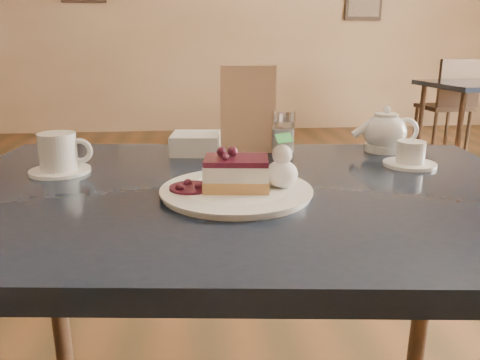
{
  "coord_description": "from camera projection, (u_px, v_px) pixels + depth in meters",
  "views": [
    {
      "loc": [
        -0.31,
        -0.87,
        1.07
      ],
      "look_at": [
        -0.23,
        -0.08,
        0.83
      ],
      "focal_mm": 35.0,
      "sensor_mm": 36.0,
      "label": 1
    }
  ],
  "objects": [
    {
      "name": "whipped_cream",
      "position": [
        282.0,
        174.0,
        0.91
      ],
      "size": [
        0.06,
        0.06,
        0.06
      ],
      "color": "white",
      "rests_on": "dessert_plate"
    },
    {
      "name": "dessert_plate",
      "position": [
        236.0,
        191.0,
        0.91
      ],
      "size": [
        0.29,
        0.29,
        0.01
      ],
      "primitive_type": "cylinder",
      "color": "white",
      "rests_on": "main_table"
    },
    {
      "name": "menu_card",
      "position": [
        248.0,
        109.0,
        1.24
      ],
      "size": [
        0.15,
        0.05,
        0.23
      ],
      "primitive_type": "cube",
      "rotation": [
        0.0,
        0.0,
        -0.11
      ],
      "color": "beige",
      "rests_on": "main_table"
    },
    {
      "name": "bg_table_far_right",
      "position": [
        479.0,
        161.0,
        4.1
      ],
      "size": [
        1.03,
        1.81,
        1.2
      ],
      "rotation": [
        0.0,
        0.0,
        0.05
      ],
      "color": "black",
      "rests_on": "ground"
    },
    {
      "name": "main_table",
      "position": [
        237.0,
        223.0,
        0.99
      ],
      "size": [
        1.34,
        0.97,
        0.78
      ],
      "rotation": [
        0.0,
        0.0,
        -0.11
      ],
      "color": "black",
      "rests_on": "ground"
    },
    {
      "name": "berry_sauce",
      "position": [
        191.0,
        188.0,
        0.91
      ],
      "size": [
        0.08,
        0.08,
        0.01
      ],
      "primitive_type": "cylinder",
      "color": "#390D21",
      "rests_on": "dessert_plate"
    },
    {
      "name": "coffee_set",
      "position": [
        60.0,
        155.0,
        1.06
      ],
      "size": [
        0.14,
        0.14,
        0.09
      ],
      "color": "white",
      "rests_on": "main_table"
    },
    {
      "name": "cheesecake_slice",
      "position": [
        236.0,
        173.0,
        0.9
      ],
      "size": [
        0.13,
        0.1,
        0.06
      ],
      "rotation": [
        0.0,
        0.0,
        -0.11
      ],
      "color": "#E7B166",
      "rests_on": "dessert_plate"
    },
    {
      "name": "sugar_shaker",
      "position": [
        283.0,
        132.0,
        1.24
      ],
      "size": [
        0.06,
        0.06,
        0.11
      ],
      "color": "white",
      "rests_on": "main_table"
    },
    {
      "name": "tea_set",
      "position": [
        389.0,
        137.0,
        1.23
      ],
      "size": [
        0.17,
        0.28,
        0.11
      ],
      "color": "white",
      "rests_on": "main_table"
    },
    {
      "name": "napkin_stack",
      "position": [
        196.0,
        143.0,
        1.25
      ],
      "size": [
        0.14,
        0.14,
        0.05
      ],
      "primitive_type": "cube",
      "rotation": [
        0.0,
        0.0,
        -0.11
      ],
      "color": "white",
      "rests_on": "main_table"
    }
  ]
}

